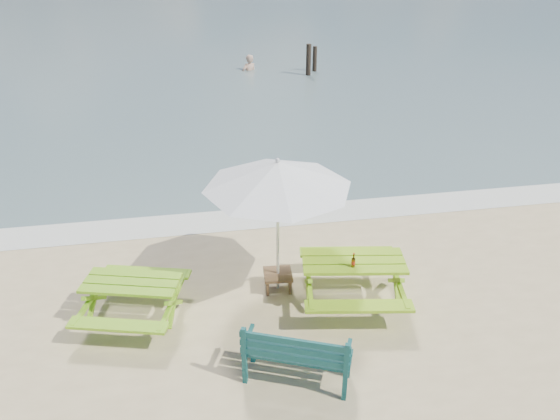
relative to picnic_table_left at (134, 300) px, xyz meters
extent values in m
cube|color=silver|center=(2.06, 2.86, -0.32)|extent=(22.00, 0.90, 0.01)
cube|color=#74AE1A|center=(0.00, 0.00, 0.33)|extent=(1.55, 1.02, 0.04)
cube|color=#74AE1A|center=(0.18, 0.64, 0.06)|extent=(1.44, 0.62, 0.04)
cube|color=#74AE1A|center=(-0.18, -0.64, 0.06)|extent=(1.44, 0.62, 0.04)
cube|color=#74AE1A|center=(0.00, 0.00, -0.02)|extent=(1.50, 1.13, 0.60)
cube|color=#83B31B|center=(3.40, -0.15, 0.41)|extent=(1.70, 1.00, 0.05)
cube|color=#83B31B|center=(3.52, 0.59, 0.11)|extent=(1.62, 0.53, 0.05)
cube|color=#83B31B|center=(3.28, -0.88, 0.11)|extent=(1.62, 0.53, 0.05)
cube|color=#83B31B|center=(3.40, -0.15, 0.01)|extent=(1.62, 1.13, 0.68)
cube|color=#0F3F3F|center=(2.19, -1.69, 0.12)|extent=(1.47, 0.94, 0.04)
cube|color=#0F3F3F|center=(2.11, -1.89, 0.36)|extent=(1.32, 0.59, 0.36)
cube|color=#0F3F3F|center=(2.19, -1.69, -0.10)|extent=(1.40, 0.96, 0.44)
cube|color=brown|center=(2.29, 0.37, -0.05)|extent=(0.49, 0.49, 0.05)
cube|color=brown|center=(2.29, 0.37, -0.20)|extent=(0.43, 0.43, 0.26)
cylinder|color=silver|center=(2.29, 0.37, 0.78)|extent=(0.05, 0.05, 2.21)
cone|color=white|center=(2.29, 0.37, 1.75)|extent=(2.47, 2.47, 0.41)
cylinder|color=brown|center=(3.34, -0.33, 0.51)|extent=(0.06, 0.06, 0.14)
cylinder|color=brown|center=(3.34, -0.33, 0.64)|extent=(0.02, 0.02, 0.07)
cylinder|color=red|center=(3.34, -0.33, 0.51)|extent=(0.06, 0.06, 0.06)
imported|color=tan|center=(3.76, 15.78, -0.58)|extent=(0.77, 0.65, 1.80)
cylinder|color=black|center=(6.00, 14.51, 0.19)|extent=(0.20, 0.20, 1.43)
cylinder|color=black|center=(6.40, 15.11, 0.08)|extent=(0.18, 0.18, 1.21)
camera|label=1|loc=(1.02, -6.99, 5.07)|focal=35.00mm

